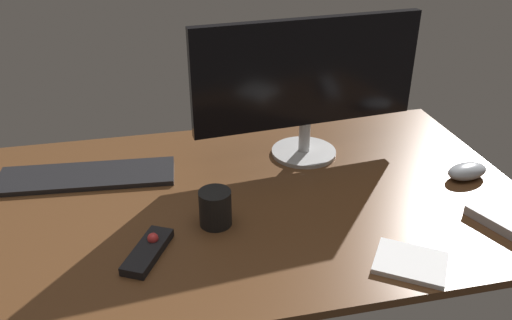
{
  "coord_description": "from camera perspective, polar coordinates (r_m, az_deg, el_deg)",
  "views": [
    {
      "loc": [
        -22.14,
        -110.12,
        73.29
      ],
      "look_at": [
        3.96,
        7.46,
        8.0
      ],
      "focal_mm": 37.09,
      "sensor_mm": 36.0,
      "label": 1
    }
  ],
  "objects": [
    {
      "name": "desk",
      "position": [
        1.34,
        -0.97,
        -4.31
      ],
      "size": [
        140.0,
        84.0,
        2.0
      ],
      "primitive_type": "cube",
      "color": "brown",
      "rests_on": "ground"
    },
    {
      "name": "monitor",
      "position": [
        1.44,
        5.54,
        8.61
      ],
      "size": [
        63.82,
        18.53,
        39.15
      ],
      "rotation": [
        0.0,
        0.0,
        0.1
      ],
      "color": "#BBBBBB",
      "rests_on": "desk"
    },
    {
      "name": "tv_remote",
      "position": [
        1.33,
        25.03,
        -6.28
      ],
      "size": [
        10.64,
        17.94,
        2.33
      ],
      "primitive_type": "cube",
      "rotation": [
        0.0,
        0.0,
        -1.21
      ],
      "color": "#B7B7BC",
      "rests_on": "desk"
    },
    {
      "name": "computer_mouse",
      "position": [
        1.51,
        21.81,
        -1.13
      ],
      "size": [
        12.74,
        8.71,
        3.93
      ],
      "primitive_type": "ellipsoid",
      "rotation": [
        0.0,
        0.0,
        0.19
      ],
      "color": "#999EA5",
      "rests_on": "desk"
    },
    {
      "name": "media_remote",
      "position": [
        1.16,
        -11.55,
        -9.52
      ],
      "size": [
        11.95,
        16.19,
        3.55
      ],
      "rotation": [
        0.0,
        0.0,
        1.09
      ],
      "color": "black",
      "rests_on": "desk"
    },
    {
      "name": "notepad",
      "position": [
        1.16,
        16.33,
        -10.58
      ],
      "size": [
        18.29,
        17.54,
        1.14
      ],
      "primitive_type": "cube",
      "rotation": [
        0.0,
        0.0,
        -0.6
      ],
      "color": "white",
      "rests_on": "desk"
    },
    {
      "name": "keyboard",
      "position": [
        1.47,
        -17.81,
        -1.66
      ],
      "size": [
        46.95,
        17.57,
        1.35
      ],
      "primitive_type": "cube",
      "rotation": [
        0.0,
        0.0,
        -0.08
      ],
      "color": "black",
      "rests_on": "desk"
    },
    {
      "name": "coffee_mug",
      "position": [
        1.21,
        -4.41,
        -5.18
      ],
      "size": [
        7.47,
        7.47,
        8.64
      ],
      "primitive_type": "cylinder",
      "color": "black",
      "rests_on": "desk"
    }
  ]
}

